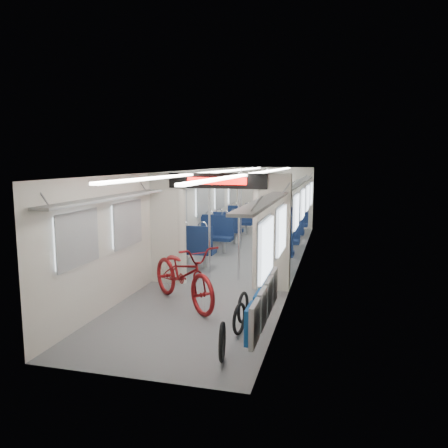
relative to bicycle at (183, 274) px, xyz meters
The scene contains 14 objects.
carriage 3.20m from the bicycle, 84.52° to the left, with size 12.00×12.02×2.31m.
bicycle is the anchor object (origin of this frame).
flip_bench 2.08m from the bicycle, 37.56° to the right, with size 0.12×2.11×0.52m.
bike_hoop_a 2.36m from the bicycle, 58.10° to the right, with size 0.52×0.52×0.05m, color black.
bike_hoop_b 1.70m from the bicycle, 40.77° to the right, with size 0.48×0.48×0.05m, color black.
bike_hoop_c 1.40m from the bicycle, 26.91° to the right, with size 0.50×0.50×0.05m, color black.
seat_bay_near_left 3.59m from the bicycle, 100.34° to the left, with size 0.95×2.25×1.15m.
seat_bay_near_right 3.86m from the bicycle, 71.48° to the left, with size 0.89×1.96×1.07m.
seat_bay_far_left 6.70m from the bicycle, 95.51° to the left, with size 0.91×2.07×1.10m.
seat_bay_far_right 6.89m from the bicycle, 79.75° to the left, with size 0.90×2.02×1.08m.
stanchion_near_left 1.86m from the bicycle, 91.09° to the left, with size 0.05×0.05×2.30m, color silver.
stanchion_near_right 1.98m from the bicycle, 71.34° to the left, with size 0.04×0.04×2.30m, color silver.
stanchion_far_left 5.13m from the bicycle, 90.75° to the left, with size 0.04×0.04×2.30m, color silver.
stanchion_far_right 5.10m from the bicycle, 82.12° to the left, with size 0.04×0.04×2.30m, color silver.
Camera 1 is at (2.29, -10.41, 2.55)m, focal length 35.00 mm.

